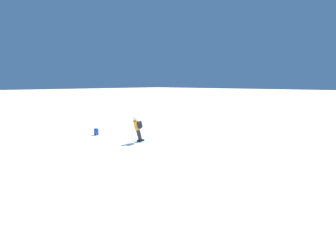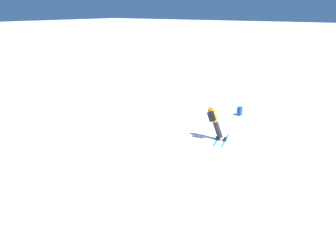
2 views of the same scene
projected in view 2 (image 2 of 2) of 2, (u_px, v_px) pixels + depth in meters
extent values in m
plane|color=white|center=(224.00, 141.00, 15.34)|extent=(300.00, 300.00, 0.00)
cube|color=#1E7AC6|center=(225.00, 140.00, 15.36)|extent=(0.53, 1.70, 0.01)
cube|color=#1E7AC6|center=(217.00, 139.00, 15.48)|extent=(0.53, 1.70, 0.01)
cube|color=black|center=(225.00, 139.00, 15.34)|extent=(0.21, 0.31, 0.12)
cube|color=black|center=(217.00, 138.00, 15.46)|extent=(0.21, 0.31, 0.12)
cylinder|color=black|center=(218.00, 130.00, 15.31)|extent=(0.58, 0.39, 0.85)
cylinder|color=orange|center=(213.00, 115.00, 15.17)|extent=(0.61, 0.47, 0.72)
sphere|color=tan|center=(210.00, 107.00, 15.08)|extent=(0.34, 0.30, 0.30)
sphere|color=silver|center=(210.00, 106.00, 15.07)|extent=(0.40, 0.34, 0.34)
cube|color=black|center=(212.00, 116.00, 14.93)|extent=(0.45, 0.28, 0.51)
cylinder|color=#B7B7BC|center=(227.00, 126.00, 15.41)|extent=(0.73, 0.73, 1.25)
cylinder|color=#B7B7BC|center=(210.00, 126.00, 15.71)|extent=(0.15, 0.51, 1.09)
cube|color=#194293|center=(240.00, 112.00, 18.94)|extent=(0.24, 0.31, 0.44)
cube|color=navy|center=(240.00, 108.00, 18.85)|extent=(0.22, 0.28, 0.06)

